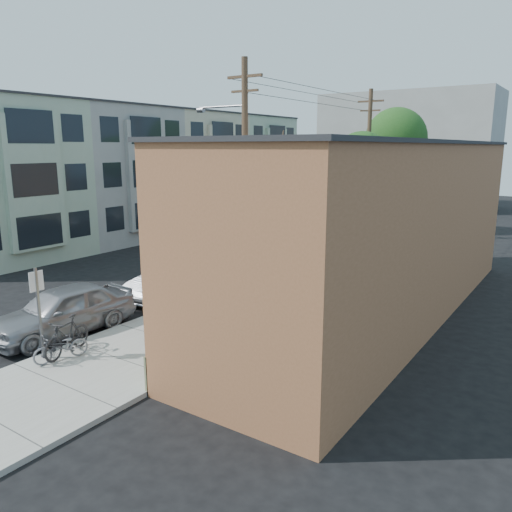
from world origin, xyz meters
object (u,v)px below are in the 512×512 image
Objects in this scene: parking_meter_near at (188,282)px; car_0 at (63,310)px; parked_bike_a at (67,336)px; car_2 at (240,260)px; car_1 at (171,280)px; tree_leafy_far at (396,139)px; utility_pole_near at (244,169)px; patio_chair_b at (208,338)px; cyclist at (178,296)px; car_4 at (331,226)px; car_3 at (292,243)px; tree_leafy_mid at (361,162)px; tree_bare at (269,224)px; parked_bike_b at (61,347)px; bus at (332,208)px; sign_post at (39,305)px; patio_chair_a at (202,335)px; parking_meter_far at (270,255)px; patron_grey at (227,315)px; patron_green at (207,324)px.

car_0 is at bearing -106.67° from parking_meter_near.
parked_bike_a is 11.86m from car_2.
car_2 is at bearing 86.10° from car_1.
utility_pole_near is at bearing -91.24° from tree_leafy_far.
utility_pole_near is at bearing 112.71° from patio_chair_b.
parked_bike_a is at bearing 66.89° from cyclist.
parked_bike_a is 0.43× the size of car_1.
parking_meter_near is 0.27× the size of car_2.
car_4 is (-0.58, 11.87, 0.16)m from car_2.
car_3 is at bearing -89.98° from cyclist.
utility_pole_near reaches higher than tree_leafy_mid.
tree_bare reaches higher than car_4.
tree_bare is at bearing -66.14° from car_3.
patio_chair_b is 0.17× the size of car_0.
parked_bike_b is at bearing -31.66° from car_0.
car_3 is 13.04m from bus.
parking_meter_near is 0.17× the size of tree_leafy_mid.
patio_chair_b is 10.59m from car_2.
utility_pole_near is (0.14, 3.78, 4.43)m from parking_meter_near.
car_0 reaches higher than patio_chair_b.
tree_leafy_far is 1.96× the size of car_1.
utility_pole_near is 7.27m from cyclist.
cyclist reaches higher than parked_bike_a.
patio_chair_a is (3.50, 3.22, -1.24)m from sign_post.
patio_chair_b is (0.32, -0.06, 0.00)m from patio_chair_a.
car_3 is at bearing 109.38° from tree_bare.
car_0 reaches higher than parking_meter_far.
sign_post is 0.55× the size of car_4.
utility_pole_near reaches higher than tree_leafy_far.
parking_meter_far is 0.66× the size of patron_grey.
patron_grey is at bearing -52.63° from car_2.
patron_green is at bearing -40.97° from car_1.
tree_leafy_far reaches higher than parked_bike_b.
tree_leafy_far is at bearing 80.95° from car_1.
parking_meter_far is 10.56m from patron_green.
sign_post is at bearing 63.64° from cyclist.
parked_bike_b is (-0.57, -4.47, -0.56)m from cyclist.
patio_chair_b is 28.41m from bus.
utility_pole_near is (0.14, -2.43, 4.43)m from parking_meter_far.
parking_meter_near is 5.26m from patio_chair_b.
patio_chair_a is 0.09× the size of bus.
bus is (-3.39, 23.02, 0.61)m from car_1.
utility_pole_near reaches higher than car_2.
cyclist reaches higher than car_0.
tree_bare reaches higher than patron_grey.
tree_leafy_far is 28.28m from car_0.
tree_leafy_mid is 6.58m from tree_leafy_far.
patron_green is 0.40× the size of car_2.
parking_meter_far is at bearing -82.49° from car_4.
sign_post is 7.40m from car_1.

